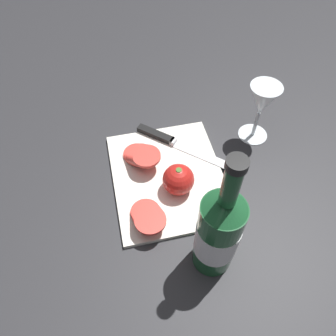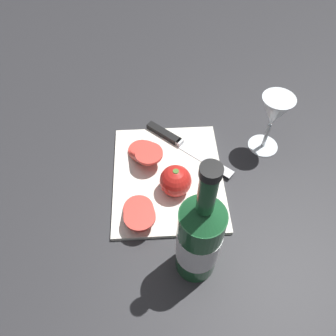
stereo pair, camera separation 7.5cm
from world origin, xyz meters
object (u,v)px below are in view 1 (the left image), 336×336
tomato_slice_stack_near (141,155)px  tomato_slice_stack_far (148,216)px  knife (166,139)px  wine_bottle (218,233)px  whole_tomato (177,180)px  wine_glass (262,103)px

tomato_slice_stack_near → tomato_slice_stack_far: 0.16m
knife → wine_bottle: bearing=-44.0°
wine_bottle → knife: size_ratio=1.54×
whole_tomato → knife: bearing=177.1°
wine_glass → knife: (-0.02, -0.23, -0.10)m
wine_glass → tomato_slice_stack_near: size_ratio=1.48×
whole_tomato → tomato_slice_stack_near: size_ratio=0.67×
whole_tomato → wine_glass: bearing=118.3°
wine_bottle → whole_tomato: wine_bottle is taller
whole_tomato → tomato_slice_stack_far: whole_tomato is taller
tomato_slice_stack_near → wine_bottle: bearing=19.2°
wine_glass → whole_tomato: wine_glass is taller
wine_glass → whole_tomato: 0.28m
tomato_slice_stack_far → knife: bearing=158.2°
tomato_slice_stack_far → whole_tomato: bearing=129.8°
whole_tomato → tomato_slice_stack_near: 0.12m
whole_tomato → wine_bottle: bearing=10.0°
wine_glass → tomato_slice_stack_near: 0.31m
wine_glass → knife: 0.25m
wine_bottle → whole_tomato: 0.19m
wine_glass → tomato_slice_stack_near: wine_glass is taller
wine_glass → knife: size_ratio=0.77×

